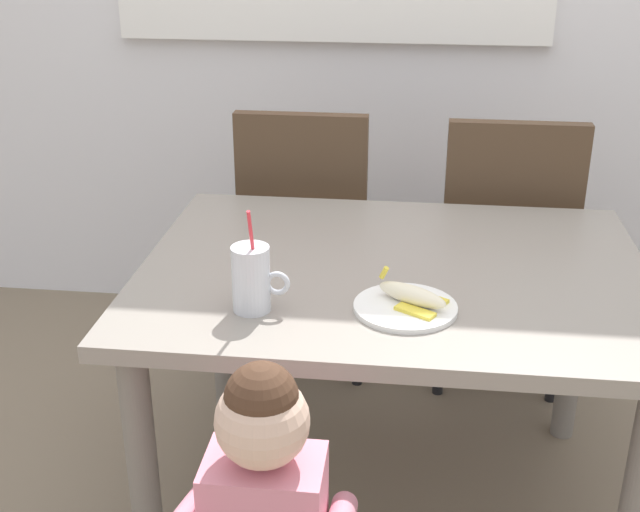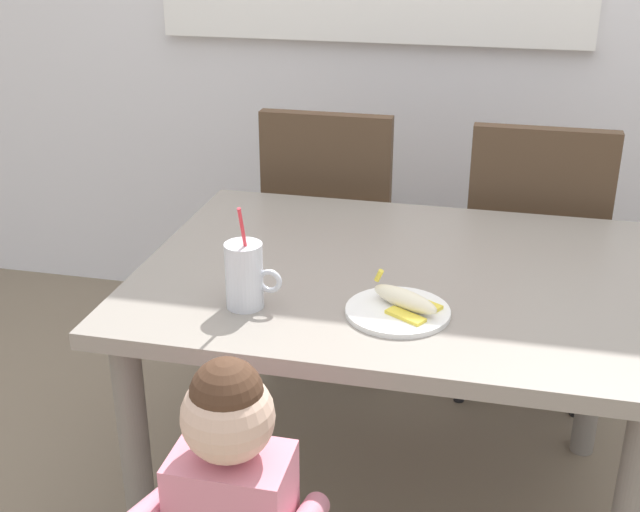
% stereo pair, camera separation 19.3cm
% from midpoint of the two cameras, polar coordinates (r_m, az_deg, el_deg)
% --- Properties ---
extents(ground_plane, '(24.00, 24.00, 0.00)m').
position_cam_midpoint_polar(ground_plane, '(2.42, 7.11, -16.97)').
color(ground_plane, '#7A6B56').
extents(dining_table, '(1.25, 0.95, 0.73)m').
position_cam_midpoint_polar(dining_table, '(2.07, 7.97, -3.56)').
color(dining_table, gray).
rests_on(dining_table, ground).
extents(dining_chair_left, '(0.44, 0.45, 0.96)m').
position_cam_midpoint_polar(dining_chair_left, '(2.79, 2.89, 2.01)').
color(dining_chair_left, '#4C3826').
rests_on(dining_chair_left, ground).
extents(dining_chair_right, '(0.44, 0.45, 0.96)m').
position_cam_midpoint_polar(dining_chair_right, '(2.74, 16.51, 0.57)').
color(dining_chair_right, '#4C3826').
rests_on(dining_chair_right, ground).
extents(toddler_standing, '(0.33, 0.24, 0.84)m').
position_cam_midpoint_polar(toddler_standing, '(1.60, -2.51, -17.09)').
color(toddler_standing, '#3F4760').
rests_on(toddler_standing, ground).
extents(milk_cup, '(0.13, 0.09, 0.25)m').
position_cam_midpoint_polar(milk_cup, '(1.80, -2.18, -1.67)').
color(milk_cup, silver).
rests_on(milk_cup, dining_table).
extents(snack_plate, '(0.23, 0.23, 0.01)m').
position_cam_midpoint_polar(snack_plate, '(1.81, 8.48, -3.91)').
color(snack_plate, white).
rests_on(snack_plate, dining_table).
extents(peeled_banana, '(0.17, 0.14, 0.07)m').
position_cam_midpoint_polar(peeled_banana, '(1.81, 9.04, -3.12)').
color(peeled_banana, '#F4EAC6').
rests_on(peeled_banana, snack_plate).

